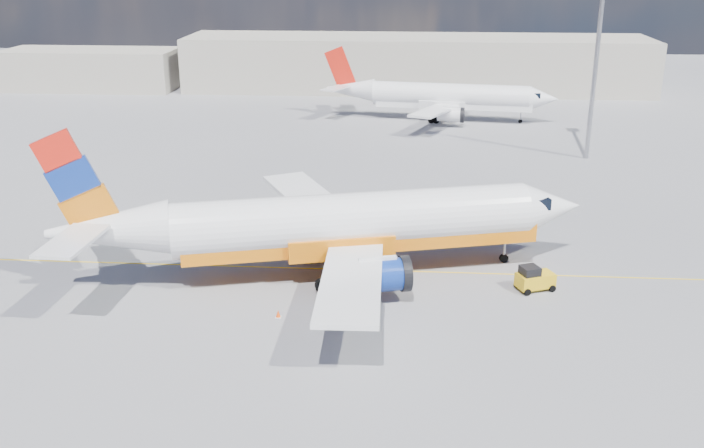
# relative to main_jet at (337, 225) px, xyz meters

# --- Properties ---
(ground) EXTENTS (240.00, 240.00, 0.00)m
(ground) POSITION_rel_main_jet_xyz_m (0.49, -1.98, -3.64)
(ground) COLOR slate
(ground) RESTS_ON ground
(taxi_line) EXTENTS (70.00, 0.15, 0.01)m
(taxi_line) POSITION_rel_main_jet_xyz_m (0.49, 1.02, -3.64)
(taxi_line) COLOR yellow
(taxi_line) RESTS_ON ground
(terminal_main) EXTENTS (70.00, 14.00, 8.00)m
(terminal_main) POSITION_rel_main_jet_xyz_m (5.49, 73.02, 0.36)
(terminal_main) COLOR #A7A08F
(terminal_main) RESTS_ON ground
(terminal_annex) EXTENTS (26.00, 10.00, 6.00)m
(terminal_annex) POSITION_rel_main_jet_xyz_m (-44.51, 70.02, -0.64)
(terminal_annex) COLOR #A7A08F
(terminal_annex) RESTS_ON ground
(main_jet) EXTENTS (36.15, 27.59, 10.93)m
(main_jet) POSITION_rel_main_jet_xyz_m (0.00, 0.00, 0.00)
(main_jet) COLOR white
(main_jet) RESTS_ON ground
(second_jet) EXTENTS (29.67, 23.25, 8.98)m
(second_jet) POSITION_rel_main_jet_xyz_m (8.82, 50.65, -0.65)
(second_jet) COLOR white
(second_jet) RESTS_ON ground
(gse_tug) EXTENTS (2.68, 2.22, 1.68)m
(gse_tug) POSITION_rel_main_jet_xyz_m (12.93, -1.46, -2.84)
(gse_tug) COLOR black
(gse_tug) RESTS_ON ground
(traffic_cone) EXTENTS (0.34, 0.34, 0.48)m
(traffic_cone) POSITION_rel_main_jet_xyz_m (-2.94, -6.61, -3.41)
(traffic_cone) COLOR white
(traffic_cone) RESTS_ON ground
(floodlight_mast) EXTENTS (1.57, 1.57, 21.47)m
(floodlight_mast) POSITION_rel_main_jet_xyz_m (23.24, 32.60, 9.23)
(floodlight_mast) COLOR #9998A0
(floodlight_mast) RESTS_ON ground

